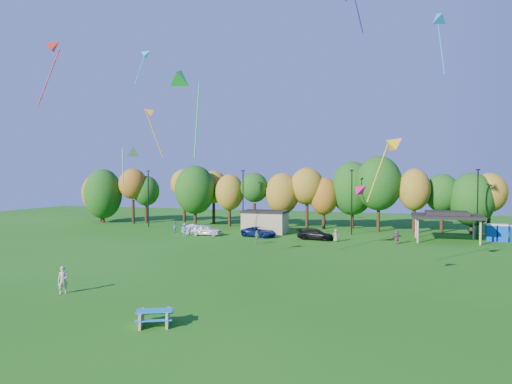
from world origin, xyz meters
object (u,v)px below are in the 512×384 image
(porta_potties, at_px, (503,233))
(picnic_table, at_px, (154,316))
(car_b, at_px, (197,229))
(car_c, at_px, (259,232))
(car_d, at_px, (316,234))
(kite_flyer, at_px, (63,280))
(car_a, at_px, (206,230))

(porta_potties, relative_size, picnic_table, 1.53)
(car_b, bearing_deg, car_c, -105.11)
(car_c, height_order, car_d, car_d)
(porta_potties, relative_size, car_b, 0.91)
(car_b, xyz_separation_m, car_c, (9.29, -0.45, -0.01))
(kite_flyer, relative_size, car_c, 0.39)
(porta_potties, distance_m, car_b, 39.86)
(car_c, bearing_deg, porta_potties, -64.42)
(car_b, bearing_deg, car_d, -105.41)
(car_a, height_order, car_c, car_a)
(porta_potties, height_order, car_b, porta_potties)
(porta_potties, relative_size, car_c, 0.77)
(porta_potties, bearing_deg, picnic_table, -121.79)
(car_c, relative_size, car_d, 1.03)
(car_a, relative_size, car_c, 0.91)
(car_a, bearing_deg, picnic_table, -164.14)
(porta_potties, distance_m, car_a, 38.17)
(car_b, bearing_deg, porta_potties, -96.60)
(kite_flyer, relative_size, car_a, 0.42)
(car_a, height_order, car_b, car_a)
(car_b, relative_size, car_c, 0.85)
(picnic_table, bearing_deg, car_d, 61.27)
(car_b, height_order, car_c, car_b)
(car_b, distance_m, car_c, 9.31)
(car_d, bearing_deg, porta_potties, -68.56)
(picnic_table, height_order, car_d, car_d)
(kite_flyer, relative_size, car_d, 0.40)
(porta_potties, relative_size, car_d, 0.79)
(picnic_table, xyz_separation_m, car_a, (-12.42, 35.86, 0.27))
(car_a, distance_m, car_c, 7.50)
(picnic_table, relative_size, kite_flyer, 1.30)
(picnic_table, height_order, car_c, car_c)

